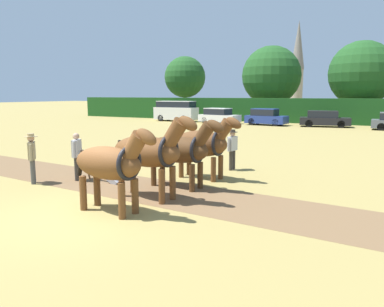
{
  "coord_description": "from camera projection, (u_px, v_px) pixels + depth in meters",
  "views": [
    {
      "loc": [
        6.59,
        -6.68,
        2.98
      ],
      "look_at": [
        1.08,
        3.82,
        1.1
      ],
      "focal_mm": 35.0,
      "sensor_mm": 36.0,
      "label": 1
    }
  ],
  "objects": [
    {
      "name": "tree_center_left",
      "position": [
        362.0,
        74.0,
        39.28
      ],
      "size": [
        6.79,
        6.79,
        8.53
      ],
      "color": "#4C3823",
      "rests_on": "ground"
    },
    {
      "name": "plow",
      "position": [
        105.0,
        173.0,
        12.76
      ],
      "size": [
        1.53,
        0.49,
        1.13
      ],
      "rotation": [
        0.0,
        0.0,
        -0.08
      ],
      "color": "#4C331E",
      "rests_on": "ground"
    },
    {
      "name": "farmer_at_plow",
      "position": [
        77.0,
        153.0,
        12.99
      ],
      "size": [
        0.39,
        0.61,
        1.66
      ],
      "rotation": [
        0.0,
        0.0,
        0.44
      ],
      "color": "#38332D",
      "rests_on": "ground"
    },
    {
      "name": "parked_car_left",
      "position": [
        219.0,
        116.0,
        38.66
      ],
      "size": [
        4.47,
        2.47,
        1.56
      ],
      "rotation": [
        0.0,
        0.0,
        -0.17
      ],
      "color": "silver",
      "rests_on": "ground"
    },
    {
      "name": "farmer_beside_team",
      "position": [
        232.0,
        147.0,
        14.75
      ],
      "size": [
        0.4,
        0.63,
        1.62
      ],
      "rotation": [
        0.0,
        0.0,
        -0.17
      ],
      "color": "#38332D",
      "rests_on": "ground"
    },
    {
      "name": "parked_van",
      "position": [
        176.0,
        111.0,
        41.71
      ],
      "size": [
        4.76,
        1.97,
        2.23
      ],
      "rotation": [
        0.0,
        0.0,
        0.01
      ],
      "color": "silver",
      "rests_on": "ground"
    },
    {
      "name": "parked_car_center_left",
      "position": [
        266.0,
        117.0,
        36.39
      ],
      "size": [
        4.08,
        2.1,
        1.6
      ],
      "rotation": [
        0.0,
        0.0,
        -0.1
      ],
      "color": "navy",
      "rests_on": "ground"
    },
    {
      "name": "farmer_onlooker_left",
      "position": [
        32.0,
        154.0,
        12.5
      ],
      "size": [
        0.5,
        0.49,
        1.7
      ],
      "rotation": [
        0.0,
        0.0,
        0.79
      ],
      "color": "#4C4C4C",
      "rests_on": "ground"
    },
    {
      "name": "plowed_furrow_strip",
      "position": [
        91.0,
        180.0,
        13.17
      ],
      "size": [
        20.98,
        4.28,
        0.01
      ],
      "primitive_type": "cube",
      "rotation": [
        0.0,
        0.0,
        -0.08
      ],
      "color": "brown",
      "rests_on": "ground"
    },
    {
      "name": "draft_horse_lead_left",
      "position": [
        111.0,
        163.0,
        9.35
      ],
      "size": [
        2.74,
        1.04,
        2.28
      ],
      "rotation": [
        0.0,
        0.0,
        -0.08
      ],
      "color": "brown",
      "rests_on": "ground"
    },
    {
      "name": "draft_horse_trail_right",
      "position": [
        204.0,
        143.0,
        13.19
      ],
      "size": [
        2.74,
        1.12,
        2.31
      ],
      "rotation": [
        0.0,
        0.0,
        -0.08
      ],
      "color": "brown",
      "rests_on": "ground"
    },
    {
      "name": "tree_far_left",
      "position": [
        185.0,
        77.0,
        50.94
      ],
      "size": [
        5.57,
        5.57,
        8.08
      ],
      "color": "#4C3823",
      "rests_on": "ground"
    },
    {
      "name": "draft_horse_lead_right",
      "position": [
        149.0,
        151.0,
        10.61
      ],
      "size": [
        3.0,
        1.1,
        2.5
      ],
      "rotation": [
        0.0,
        0.0,
        -0.08
      ],
      "color": "brown",
      "rests_on": "ground"
    },
    {
      "name": "draft_horse_trail_left",
      "position": [
        180.0,
        149.0,
        11.91
      ],
      "size": [
        2.99,
        1.06,
        2.31
      ],
      "rotation": [
        0.0,
        0.0,
        -0.08
      ],
      "color": "#513319",
      "rests_on": "ground"
    },
    {
      "name": "hedgerow",
      "position": [
        316.0,
        111.0,
        38.27
      ],
      "size": [
        60.81,
        1.32,
        2.57
      ],
      "primitive_type": "cube",
      "color": "#194719",
      "rests_on": "ground"
    },
    {
      "name": "ground_plane",
      "position": [
        83.0,
        215.0,
        9.33
      ],
      "size": [
        240.0,
        240.0,
        0.0
      ],
      "primitive_type": "plane",
      "color": "#998447"
    },
    {
      "name": "tree_left",
      "position": [
        271.0,
        76.0,
        44.25
      ],
      "size": [
        6.95,
        6.95,
        8.63
      ],
      "color": "#4C3823",
      "rests_on": "ground"
    },
    {
      "name": "parked_car_center",
      "position": [
        324.0,
        119.0,
        34.49
      ],
      "size": [
        4.65,
        2.49,
        1.47
      ],
      "rotation": [
        0.0,
        0.0,
        0.17
      ],
      "color": "black",
      "rests_on": "ground"
    },
    {
      "name": "church_spire",
      "position": [
        298.0,
        63.0,
        79.54
      ],
      "size": [
        2.83,
        2.83,
        18.37
      ],
      "color": "gray",
      "rests_on": "ground"
    }
  ]
}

